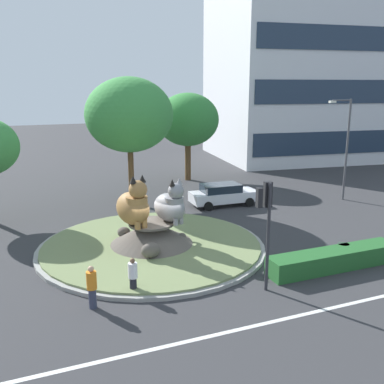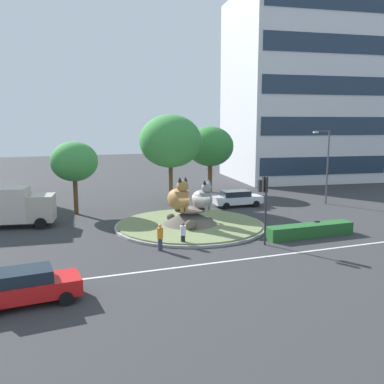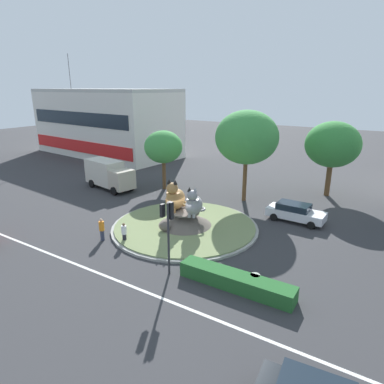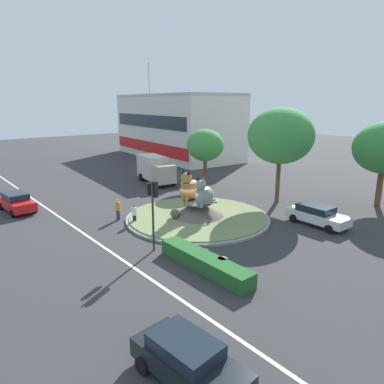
{
  "view_description": "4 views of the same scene",
  "coord_description": "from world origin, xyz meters",
  "px_view_note": "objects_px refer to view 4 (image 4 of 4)",
  "views": [
    {
      "loc": [
        -6.13,
        -20.78,
        8.36
      ],
      "look_at": [
        1.67,
        -1.51,
        3.25
      ],
      "focal_mm": 40.63,
      "sensor_mm": 36.0,
      "label": 1
    },
    {
      "loc": [
        -11.15,
        -30.58,
        8.14
      ],
      "look_at": [
        -0.22,
        -1.02,
        2.97
      ],
      "focal_mm": 39.45,
      "sensor_mm": 36.0,
      "label": 2
    },
    {
      "loc": [
        13.9,
        -21.16,
        10.98
      ],
      "look_at": [
        0.55,
        0.21,
        3.1
      ],
      "focal_mm": 31.4,
      "sensor_mm": 36.0,
      "label": 3
    },
    {
      "loc": [
        20.79,
        -18.05,
        9.38
      ],
      "look_at": [
        0.88,
        -1.36,
        2.67
      ],
      "focal_mm": 32.54,
      "sensor_mm": 36.0,
      "label": 4
    }
  ],
  "objects_px": {
    "traffic_light_mast": "(153,200)",
    "pedestrian_orange_shirt": "(118,209)",
    "cat_statue_grey": "(204,195)",
    "second_tree_near_tower": "(205,145)",
    "parked_car_right": "(16,202)",
    "delivery_box_truck": "(155,169)",
    "cat_statue_tabby": "(190,188)",
    "hatchback_near_shophouse": "(188,360)",
    "third_tree_left": "(281,136)",
    "shophouse_block": "(176,126)",
    "litter_bin": "(222,265)",
    "sedan_on_far_lane": "(317,215)",
    "pedestrian_white_shirt": "(134,214)"
  },
  "relations": [
    {
      "from": "second_tree_near_tower",
      "to": "litter_bin",
      "type": "distance_m",
      "value": 21.29
    },
    {
      "from": "sedan_on_far_lane",
      "to": "litter_bin",
      "type": "height_order",
      "value": "sedan_on_far_lane"
    },
    {
      "from": "cat_statue_tabby",
      "to": "hatchback_near_shophouse",
      "type": "distance_m",
      "value": 18.19
    },
    {
      "from": "pedestrian_orange_shirt",
      "to": "hatchback_near_shophouse",
      "type": "xyz_separation_m",
      "value": [
        16.96,
        -6.44,
        -0.08
      ]
    },
    {
      "from": "parked_car_right",
      "to": "cat_statue_grey",
      "type": "bearing_deg",
      "value": 35.26
    },
    {
      "from": "second_tree_near_tower",
      "to": "parked_car_right",
      "type": "relative_size",
      "value": 1.39
    },
    {
      "from": "cat_statue_grey",
      "to": "delivery_box_truck",
      "type": "relative_size",
      "value": 0.37
    },
    {
      "from": "cat_statue_grey",
      "to": "second_tree_near_tower",
      "type": "bearing_deg",
      "value": -150.5
    },
    {
      "from": "cat_statue_grey",
      "to": "pedestrian_orange_shirt",
      "type": "xyz_separation_m",
      "value": [
        -4.96,
        -4.99,
        -1.39
      ]
    },
    {
      "from": "second_tree_near_tower",
      "to": "pedestrian_white_shirt",
      "type": "height_order",
      "value": "second_tree_near_tower"
    },
    {
      "from": "pedestrian_orange_shirt",
      "to": "traffic_light_mast",
      "type": "bearing_deg",
      "value": 145.09
    },
    {
      "from": "delivery_box_truck",
      "to": "parked_car_right",
      "type": "bearing_deg",
      "value": -74.04
    },
    {
      "from": "parked_car_right",
      "to": "traffic_light_mast",
      "type": "bearing_deg",
      "value": 12.9
    },
    {
      "from": "traffic_light_mast",
      "to": "pedestrian_white_shirt",
      "type": "xyz_separation_m",
      "value": [
        -5.19,
        1.6,
        -2.57
      ]
    },
    {
      "from": "third_tree_left",
      "to": "parked_car_right",
      "type": "bearing_deg",
      "value": -123.29
    },
    {
      "from": "second_tree_near_tower",
      "to": "delivery_box_truck",
      "type": "height_order",
      "value": "second_tree_near_tower"
    },
    {
      "from": "second_tree_near_tower",
      "to": "third_tree_left",
      "type": "distance_m",
      "value": 9.47
    },
    {
      "from": "pedestrian_white_shirt",
      "to": "litter_bin",
      "type": "bearing_deg",
      "value": 72.65
    },
    {
      "from": "shophouse_block",
      "to": "pedestrian_white_shirt",
      "type": "bearing_deg",
      "value": -37.22
    },
    {
      "from": "delivery_box_truck",
      "to": "shophouse_block",
      "type": "bearing_deg",
      "value": 146.29
    },
    {
      "from": "litter_bin",
      "to": "traffic_light_mast",
      "type": "bearing_deg",
      "value": -167.58
    },
    {
      "from": "shophouse_block",
      "to": "pedestrian_orange_shirt",
      "type": "height_order",
      "value": "shophouse_block"
    },
    {
      "from": "shophouse_block",
      "to": "third_tree_left",
      "type": "xyz_separation_m",
      "value": [
        30.02,
        -10.76,
        1.01
      ]
    },
    {
      "from": "pedestrian_orange_shirt",
      "to": "cat_statue_tabby",
      "type": "bearing_deg",
      "value": -146.61
    },
    {
      "from": "parked_car_right",
      "to": "sedan_on_far_lane",
      "type": "bearing_deg",
      "value": 37.47
    },
    {
      "from": "second_tree_near_tower",
      "to": "hatchback_near_shophouse",
      "type": "height_order",
      "value": "second_tree_near_tower"
    },
    {
      "from": "pedestrian_orange_shirt",
      "to": "second_tree_near_tower",
      "type": "bearing_deg",
      "value": -99.12
    },
    {
      "from": "delivery_box_truck",
      "to": "hatchback_near_shophouse",
      "type": "bearing_deg",
      "value": -21.61
    },
    {
      "from": "cat_statue_grey",
      "to": "pedestrian_orange_shirt",
      "type": "height_order",
      "value": "cat_statue_grey"
    },
    {
      "from": "cat_statue_tabby",
      "to": "third_tree_left",
      "type": "height_order",
      "value": "third_tree_left"
    },
    {
      "from": "third_tree_left",
      "to": "delivery_box_truck",
      "type": "xyz_separation_m",
      "value": [
        -14.65,
        -4.16,
        -4.68
      ]
    },
    {
      "from": "cat_statue_grey",
      "to": "parked_car_right",
      "type": "xyz_separation_m",
      "value": [
        -12.88,
        -10.73,
        -1.44
      ]
    },
    {
      "from": "traffic_light_mast",
      "to": "sedan_on_far_lane",
      "type": "bearing_deg",
      "value": -9.77
    },
    {
      "from": "hatchback_near_shophouse",
      "to": "cat_statue_grey",
      "type": "bearing_deg",
      "value": 131.61
    },
    {
      "from": "pedestrian_orange_shirt",
      "to": "hatchback_near_shophouse",
      "type": "height_order",
      "value": "pedestrian_orange_shirt"
    },
    {
      "from": "traffic_light_mast",
      "to": "pedestrian_orange_shirt",
      "type": "xyz_separation_m",
      "value": [
        -6.93,
        1.07,
        -2.48
      ]
    },
    {
      "from": "parked_car_right",
      "to": "delivery_box_truck",
      "type": "distance_m",
      "value": 15.93
    },
    {
      "from": "traffic_light_mast",
      "to": "third_tree_left",
      "type": "xyz_separation_m",
      "value": [
        -1.72,
        15.34,
        2.99
      ]
    },
    {
      "from": "shophouse_block",
      "to": "delivery_box_truck",
      "type": "distance_m",
      "value": 21.73
    },
    {
      "from": "cat_statue_tabby",
      "to": "delivery_box_truck",
      "type": "height_order",
      "value": "cat_statue_tabby"
    },
    {
      "from": "shophouse_block",
      "to": "third_tree_left",
      "type": "distance_m",
      "value": 31.9
    },
    {
      "from": "second_tree_near_tower",
      "to": "delivery_box_truck",
      "type": "bearing_deg",
      "value": -149.6
    },
    {
      "from": "cat_statue_tabby",
      "to": "traffic_light_mast",
      "type": "xyz_separation_m",
      "value": [
        3.88,
        -6.25,
        0.98
      ]
    },
    {
      "from": "third_tree_left",
      "to": "sedan_on_far_lane",
      "type": "height_order",
      "value": "third_tree_left"
    },
    {
      "from": "second_tree_near_tower",
      "to": "pedestrian_white_shirt",
      "type": "relative_size",
      "value": 4.13
    },
    {
      "from": "pedestrian_white_shirt",
      "to": "delivery_box_truck",
      "type": "xyz_separation_m",
      "value": [
        -11.18,
        9.58,
        0.87
      ]
    },
    {
      "from": "sedan_on_far_lane",
      "to": "traffic_light_mast",
      "type": "bearing_deg",
      "value": -106.38
    },
    {
      "from": "pedestrian_white_shirt",
      "to": "litter_bin",
      "type": "distance_m",
      "value": 10.36
    },
    {
      "from": "pedestrian_orange_shirt",
      "to": "litter_bin",
      "type": "bearing_deg",
      "value": 154.18
    },
    {
      "from": "shophouse_block",
      "to": "pedestrian_white_shirt",
      "type": "xyz_separation_m",
      "value": [
        26.54,
        -24.51,
        -4.54
      ]
    }
  ]
}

